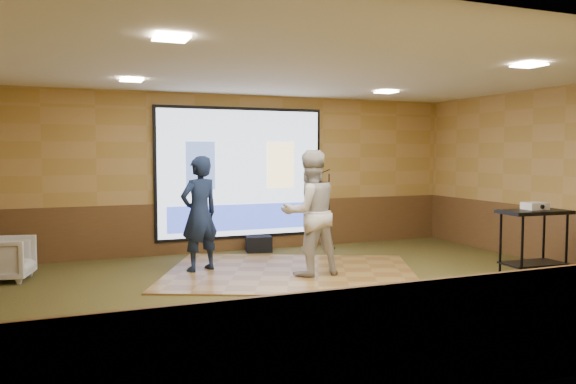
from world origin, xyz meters
name	(u,v)px	position (x,y,z in m)	size (l,w,h in m)	color
ground	(316,291)	(0.00, 0.00, 0.00)	(9.00, 9.00, 0.00)	#303A1A
room_shell	(316,138)	(0.00, 0.00, 2.09)	(9.04, 7.04, 3.02)	#AF8749
wainscot_back	(241,226)	(0.00, 3.48, 0.47)	(9.00, 0.04, 0.95)	#53341B
wainscot_front	(499,331)	(0.00, -3.48, 0.47)	(9.00, 0.04, 0.95)	#53341B
wainscot_right	(560,238)	(4.48, 0.00, 0.47)	(0.04, 7.00, 0.95)	#53341B
projector_screen	(241,174)	(0.00, 3.44, 1.47)	(3.32, 0.06, 2.52)	black
downlight_nw	(131,80)	(-2.20, 1.80, 2.97)	(0.32, 0.32, 0.02)	#FFE5BF
downlight_ne	(386,92)	(2.20, 1.80, 2.97)	(0.32, 0.32, 0.02)	#FFE5BF
downlight_sw	(171,38)	(-2.20, -1.50, 2.97)	(0.32, 0.32, 0.02)	#FFE5BF
downlight_se	(529,65)	(2.20, -1.50, 2.97)	(0.32, 0.32, 0.02)	#FFE5BF
dance_floor	(291,272)	(0.10, 1.16, 0.01)	(3.84, 2.93, 0.03)	olive
player_left	(199,214)	(-1.20, 1.77, 0.93)	(0.66, 0.43, 1.81)	#14203F
player_right	(310,213)	(0.29, 0.84, 0.98)	(0.93, 0.72, 1.90)	beige
av_table	(534,230)	(3.21, -0.67, 0.75)	(1.00, 0.53, 1.05)	black
projector	(535,206)	(3.28, -0.61, 1.11)	(0.31, 0.26, 0.10)	silver
mic_stand	(326,224)	(1.61, 3.00, 0.49)	(0.63, 0.26, 1.60)	black
banquet_chair	(6,259)	(-4.00, 2.25, 0.33)	(0.70, 0.72, 0.65)	gray
duffel_bag	(259,244)	(0.26, 3.15, 0.15)	(0.48, 0.32, 0.30)	black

